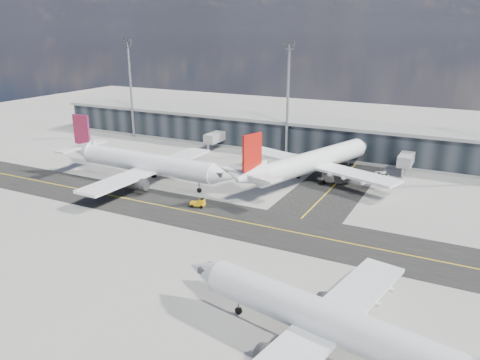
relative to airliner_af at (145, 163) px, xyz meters
The scene contains 9 objects.
ground 24.12m from the airliner_af, 36.40° to the right, with size 300.00×300.00×0.00m, color gray.
taxiway_lanes 23.65m from the airliner_af, ahead, with size 180.00×63.00×0.03m.
terminal_concourse 45.11m from the airliner_af, 64.90° to the left, with size 152.00×19.80×8.80m.
floodlight_masts 40.52m from the airliner_af, 60.62° to the left, with size 102.50×0.70×28.90m.
airliner_af is the anchor object (origin of this frame).
airliner_redtail 35.95m from the airliner_af, 28.07° to the left, with size 37.76×43.73×13.31m.
airliner_near 64.33m from the airliner_af, 35.16° to the right, with size 39.21×33.63×11.66m.
baggage_tug 20.04m from the airliner_af, 22.46° to the right, with size 2.93×1.90×1.70m.
service_van 52.19m from the airliner_af, 29.04° to the left, with size 2.58×5.59×1.55m, color white.
Camera 1 is at (42.91, -62.37, 31.65)m, focal length 35.00 mm.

